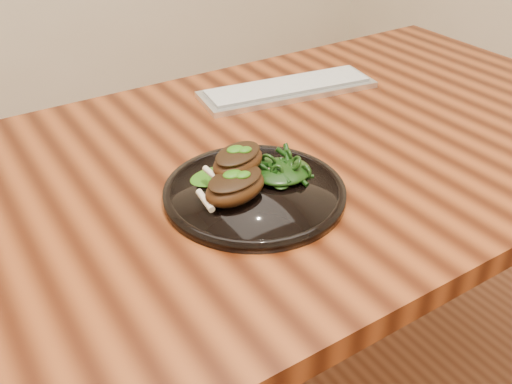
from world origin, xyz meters
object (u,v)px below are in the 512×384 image
plate (255,192)px  greens_heap (282,168)px  lamb_chop_front (235,186)px  keyboard (288,88)px  desk (254,198)px

plate → greens_heap: size_ratio=2.97×
lamb_chop_front → keyboard: lamb_chop_front is taller
desk → greens_heap: greens_heap is taller
desk → keyboard: 0.31m
plate → greens_heap: (0.06, 0.01, 0.02)m
plate → lamb_chop_front: lamb_chop_front is taller
lamb_chop_front → desk: bearing=46.8°
desk → greens_heap: (-0.01, -0.10, 0.11)m
desk → keyboard: size_ratio=4.05×
plate → keyboard: keyboard is taller
desk → lamb_chop_front: bearing=-133.2°
desk → plate: 0.15m
plate → lamb_chop_front: size_ratio=2.40×
plate → greens_heap: greens_heap is taller
desk → lamb_chop_front: 0.20m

